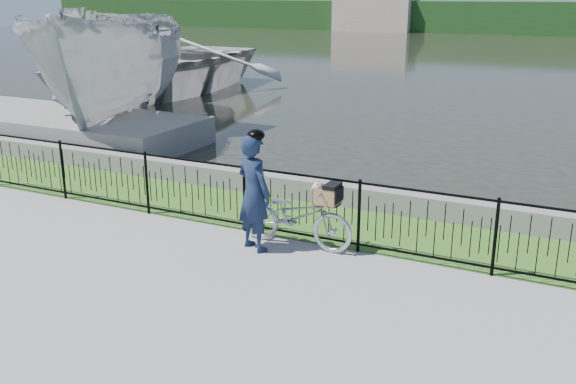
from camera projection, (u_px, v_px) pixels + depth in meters
The scene contains 12 objects.
ground at pixel (250, 279), 8.93m from camera, with size 120.00×120.00×0.00m, color gray.
grass_strip at pixel (324, 221), 11.15m from camera, with size 60.00×2.00×0.01m, color #396B21.
water at pixel (530, 61), 37.19m from camera, with size 120.00×120.00×0.00m, color #27281E.
quay_wall at pixel (345, 195), 11.95m from camera, with size 60.00×0.30×0.40m, color gray.
fence at pixel (299, 207), 10.13m from camera, with size 14.00×0.06×1.15m, color black, non-canonical shape.
far_treeline at pixel (566, 18), 59.86m from camera, with size 120.00×6.00×3.00m, color #1F451A.
far_building_left at pixel (375, 11), 65.60m from camera, with size 8.00×4.00×4.00m, color #B6A292.
dock at pixel (33, 123), 17.75m from camera, with size 10.00×3.00×0.70m, color gray.
bicycle_rig at pixel (296, 215), 9.96m from camera, with size 1.89×0.66×1.11m.
cyclist at pixel (254, 191), 9.71m from camera, with size 0.78×0.65×1.89m.
boat_near at pixel (116, 64), 17.94m from camera, with size 7.04×9.64×5.30m.
boat_far at pixel (148, 64), 24.80m from camera, with size 8.05×11.24×2.32m.
Camera 1 is at (4.08, -7.09, 3.81)m, focal length 40.00 mm.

